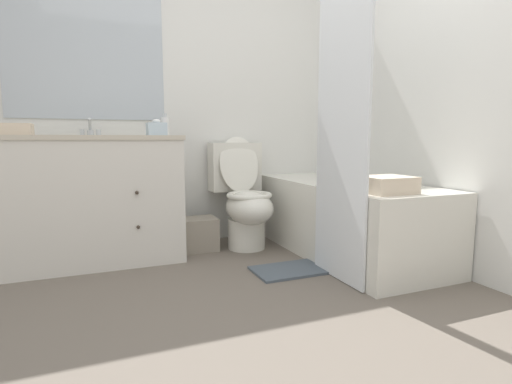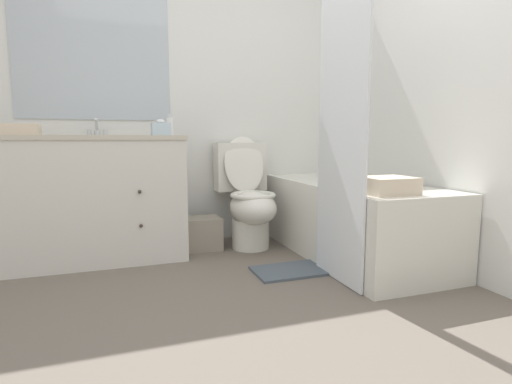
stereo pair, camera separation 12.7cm
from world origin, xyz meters
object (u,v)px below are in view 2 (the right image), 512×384
(vanity_cabinet, at_px, (99,197))
(tissue_box, at_px, (161,129))
(bath_mat, at_px, (292,270))
(wastebasket, at_px, (202,233))
(soap_dispenser, at_px, (170,126))
(sink_faucet, at_px, (97,131))
(toilet, at_px, (248,198))
(hand_towel_folded, at_px, (20,129))
(bath_towel_folded, at_px, (387,185))
(bathtub, at_px, (350,219))

(vanity_cabinet, distance_m, tissue_box, 0.64)
(bath_mat, bearing_deg, wastebasket, 121.00)
(vanity_cabinet, height_order, bath_mat, vanity_cabinet)
(soap_dispenser, bearing_deg, bath_mat, -50.67)
(sink_faucet, height_order, tissue_box, sink_faucet)
(toilet, xyz_separation_m, hand_towel_folded, (-1.52, -0.10, 0.52))
(sink_faucet, bearing_deg, bath_mat, -37.89)
(bath_towel_folded, bearing_deg, bath_mat, 138.47)
(vanity_cabinet, bearing_deg, toilet, -2.00)
(vanity_cabinet, xyz_separation_m, soap_dispenser, (0.51, 0.07, 0.50))
(wastebasket, bearing_deg, vanity_cabinet, 179.74)
(wastebasket, xyz_separation_m, soap_dispenser, (-0.22, 0.07, 0.82))
(bathtub, distance_m, tissue_box, 1.51)
(wastebasket, relative_size, hand_towel_folded, 1.27)
(sink_faucet, height_order, bath_mat, sink_faucet)
(sink_faucet, xyz_separation_m, wastebasket, (0.73, -0.18, -0.78))
(tissue_box, xyz_separation_m, bath_towel_folded, (1.14, -1.05, -0.33))
(sink_faucet, distance_m, toilet, 1.22)
(toilet, height_order, bath_mat, toilet)
(tissue_box, distance_m, soap_dispenser, 0.14)
(hand_towel_folded, relative_size, bath_towel_folded, 0.76)
(tissue_box, relative_size, bath_mat, 0.29)
(wastebasket, xyz_separation_m, tissue_box, (-0.30, -0.04, 0.79))
(bath_mat, bearing_deg, sink_faucet, 142.11)
(hand_towel_folded, bearing_deg, tissue_box, 6.15)
(bathtub, xyz_separation_m, soap_dispenser, (-1.20, 0.58, 0.67))
(bathtub, relative_size, hand_towel_folded, 7.33)
(sink_faucet, distance_m, wastebasket, 1.08)
(sink_faucet, height_order, wastebasket, sink_faucet)
(wastebasket, distance_m, bath_mat, 0.84)
(vanity_cabinet, bearing_deg, tissue_box, -5.79)
(wastebasket, relative_size, tissue_box, 1.94)
(sink_faucet, bearing_deg, wastebasket, -14.20)
(bath_towel_folded, bearing_deg, sink_faucet, 141.11)
(toilet, xyz_separation_m, wastebasket, (-0.36, 0.03, -0.26))
(tissue_box, distance_m, bath_towel_folded, 1.59)
(bath_towel_folded, bearing_deg, tissue_box, 137.54)
(soap_dispenser, bearing_deg, sink_faucet, 167.79)
(bathtub, xyz_separation_m, bath_towel_folded, (-0.14, -0.58, 0.31))
(sink_faucet, relative_size, wastebasket, 0.52)
(vanity_cabinet, xyz_separation_m, bath_towel_folded, (1.58, -1.09, 0.14))
(sink_faucet, relative_size, hand_towel_folded, 0.65)
(bath_mat, bearing_deg, bathtub, 20.75)
(wastebasket, bearing_deg, toilet, -5.50)
(tissue_box, relative_size, bath_towel_folded, 0.50)
(sink_faucet, relative_size, bath_mat, 0.29)
(wastebasket, distance_m, bath_towel_folded, 1.45)
(bathtub, bearing_deg, tissue_box, 160.05)
(wastebasket, bearing_deg, bath_towel_folded, -52.02)
(bathtub, relative_size, soap_dispenser, 9.78)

